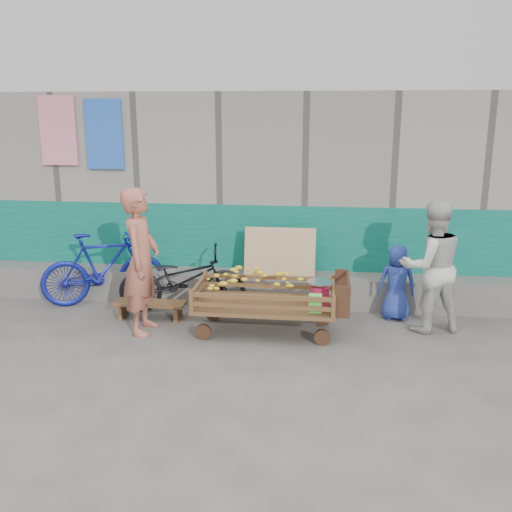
# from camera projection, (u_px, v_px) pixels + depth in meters

# --- Properties ---
(ground) EXTENTS (80.00, 80.00, 0.00)m
(ground) POSITION_uv_depth(u_px,v_px,m) (234.00, 373.00, 6.12)
(ground) COLOR #4D4C47
(ground) RESTS_ON ground
(building_wall) EXTENTS (12.00, 3.50, 3.00)m
(building_wall) POSITION_uv_depth(u_px,v_px,m) (271.00, 188.00, 9.65)
(building_wall) COLOR gray
(building_wall) RESTS_ON ground
(banana_cart) EXTENTS (1.92, 0.88, 0.82)m
(banana_cart) POSITION_uv_depth(u_px,v_px,m) (262.00, 291.00, 7.13)
(banana_cart) COLOR #553423
(banana_cart) RESTS_ON ground
(bench) EXTENTS (0.96, 0.29, 0.24)m
(bench) POSITION_uv_depth(u_px,v_px,m) (150.00, 306.00, 7.68)
(bench) COLOR #553423
(bench) RESTS_ON ground
(vendor_man) EXTENTS (0.46, 0.68, 1.84)m
(vendor_man) POSITION_uv_depth(u_px,v_px,m) (141.00, 261.00, 7.07)
(vendor_man) COLOR #B0614C
(vendor_man) RESTS_ON ground
(woman) EXTENTS (0.96, 0.83, 1.69)m
(woman) POSITION_uv_depth(u_px,v_px,m) (431.00, 266.00, 7.14)
(woman) COLOR silver
(woman) RESTS_ON ground
(child) EXTENTS (0.51, 0.34, 1.02)m
(child) POSITION_uv_depth(u_px,v_px,m) (397.00, 283.00, 7.60)
(child) COLOR #273CA0
(child) RESTS_ON ground
(bicycle_dark) EXTENTS (1.83, 0.91, 0.92)m
(bicycle_dark) POSITION_uv_depth(u_px,v_px,m) (182.00, 280.00, 7.91)
(bicycle_dark) COLOR black
(bicycle_dark) RESTS_ON ground
(bicycle_blue) EXTENTS (1.80, 1.18, 1.05)m
(bicycle_blue) POSITION_uv_depth(u_px,v_px,m) (104.00, 268.00, 8.22)
(bicycle_blue) COLOR #131D98
(bicycle_blue) RESTS_ON ground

